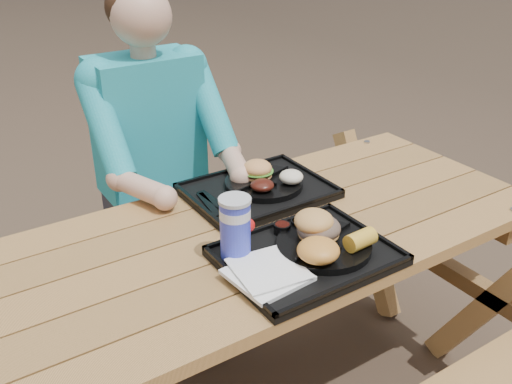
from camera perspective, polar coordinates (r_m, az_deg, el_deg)
picnic_table at (r=1.90m, az=0.00°, el=-13.67°), size 1.80×1.49×0.75m
tray_near at (r=1.55m, az=5.05°, el=-6.47°), size 0.45×0.35×0.02m
tray_far at (r=1.88m, az=0.20°, el=0.02°), size 0.45×0.35×0.02m
plate_near at (r=1.57m, az=6.79°, el=-5.32°), size 0.26×0.26×0.02m
plate_far at (r=1.89m, az=0.79°, el=0.90°), size 0.26×0.26×0.02m
napkin_stack at (r=1.45m, az=1.13°, el=-8.15°), size 0.19×0.19×0.02m
soda_cup at (r=1.49m, az=-2.09°, el=-3.75°), size 0.08×0.08×0.16m
condiment_bbq at (r=1.63m, az=2.63°, el=-3.66°), size 0.05×0.05×0.03m
condiment_mustard at (r=1.65m, az=4.29°, el=-3.27°), size 0.05×0.05×0.03m
sandwich at (r=1.56m, az=6.35°, el=-2.49°), size 0.12×0.12×0.12m
mac_cheese at (r=1.48m, az=6.26°, el=-5.82°), size 0.11×0.11×0.06m
corn_cob at (r=1.54m, az=10.39°, el=-4.71°), size 0.09×0.09×0.05m
cutlery_far at (r=1.80m, az=-4.26°, el=-0.93°), size 0.04×0.16×0.01m
burger at (r=1.90m, az=0.14°, el=2.76°), size 0.10×0.10×0.09m
baked_beans at (r=1.82m, az=0.63°, el=0.68°), size 0.08×0.08×0.03m
potato_salad at (r=1.87m, az=3.54°, el=1.53°), size 0.08×0.08×0.04m
diner at (r=2.25m, az=-10.08°, el=1.00°), size 0.48×0.84×1.28m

